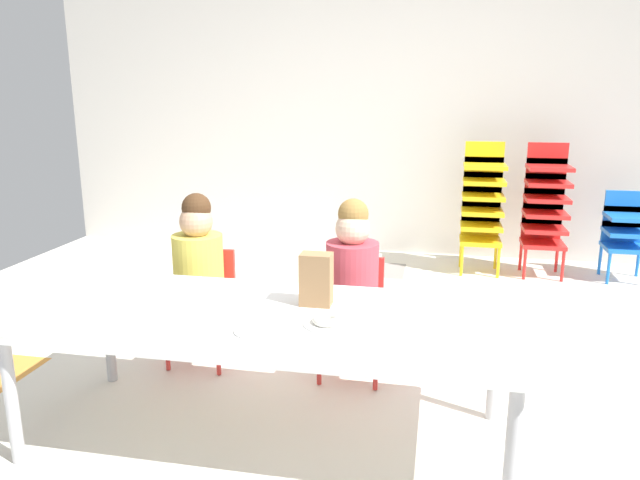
# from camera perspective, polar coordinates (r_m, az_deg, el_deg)

# --- Properties ---
(ground_plane) EXTENTS (6.06, 4.91, 0.02)m
(ground_plane) POSITION_cam_1_polar(r_m,az_deg,el_deg) (3.29, 2.18, -11.96)
(ground_plane) COLOR silver
(back_wall) EXTENTS (6.06, 0.10, 2.78)m
(back_wall) POSITION_cam_1_polar(r_m,az_deg,el_deg) (5.40, 6.64, 13.45)
(back_wall) COLOR beige
(back_wall) RESTS_ON ground_plane
(craft_table) EXTENTS (2.02, 0.82, 0.56)m
(craft_table) POSITION_cam_1_polar(r_m,az_deg,el_deg) (2.44, -5.06, -7.83)
(craft_table) COLOR white
(craft_table) RESTS_ON ground_plane
(seated_child_near_camera) EXTENTS (0.34, 0.34, 0.92)m
(seated_child_near_camera) POSITION_cam_1_polar(r_m,az_deg,el_deg) (3.18, -11.43, -2.21)
(seated_child_near_camera) COLOR red
(seated_child_near_camera) RESTS_ON ground_plane
(seated_child_middle_seat) EXTENTS (0.33, 0.33, 0.92)m
(seated_child_middle_seat) POSITION_cam_1_polar(r_m,az_deg,el_deg) (2.97, 3.09, -3.11)
(seated_child_middle_seat) COLOR red
(seated_child_middle_seat) RESTS_ON ground_plane
(kid_chair_yellow_stack) EXTENTS (0.32, 0.30, 1.04)m
(kid_chair_yellow_stack) POSITION_cam_1_polar(r_m,az_deg,el_deg) (4.96, 15.17, 3.59)
(kid_chair_yellow_stack) COLOR yellow
(kid_chair_yellow_stack) RESTS_ON ground_plane
(kid_chair_red_stack) EXTENTS (0.32, 0.30, 1.04)m
(kid_chair_red_stack) POSITION_cam_1_polar(r_m,az_deg,el_deg) (5.01, 20.62, 3.29)
(kid_chair_red_stack) COLOR red
(kid_chair_red_stack) RESTS_ON ground_plane
(kid_chair_blue_stack) EXTENTS (0.32, 0.30, 0.68)m
(kid_chair_blue_stack) POSITION_cam_1_polar(r_m,az_deg,el_deg) (5.18, 27.09, 0.91)
(kid_chair_blue_stack) COLOR blue
(kid_chair_blue_stack) RESTS_ON ground_plane
(paper_bag_brown) EXTENTS (0.13, 0.09, 0.22)m
(paper_bag_brown) POSITION_cam_1_polar(r_m,az_deg,el_deg) (2.48, -0.36, -3.75)
(paper_bag_brown) COLOR #9E754C
(paper_bag_brown) RESTS_ON craft_table
(paper_plate_near_edge) EXTENTS (0.18, 0.18, 0.01)m
(paper_plate_near_edge) POSITION_cam_1_polar(r_m,az_deg,el_deg) (2.30, 0.66, -8.01)
(paper_plate_near_edge) COLOR white
(paper_plate_near_edge) RESTS_ON craft_table
(paper_plate_center_table) EXTENTS (0.18, 0.18, 0.01)m
(paper_plate_center_table) POSITION_cam_1_polar(r_m,az_deg,el_deg) (2.26, -5.90, -8.53)
(paper_plate_center_table) COLOR white
(paper_plate_center_table) RESTS_ON craft_table
(donut_powdered_on_plate) EXTENTS (0.11, 0.11, 0.03)m
(donut_powdered_on_plate) POSITION_cam_1_polar(r_m,az_deg,el_deg) (2.29, 0.67, -7.57)
(donut_powdered_on_plate) COLOR white
(donut_powdered_on_plate) RESTS_ON craft_table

